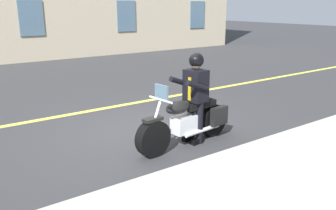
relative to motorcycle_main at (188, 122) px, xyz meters
The scene contains 4 objects.
ground_plane 1.24m from the motorcycle_main, 73.86° to the right, with size 80.00×80.00×0.00m, color #333335.
lane_center_stripe 3.16m from the motorcycle_main, 84.09° to the right, with size 60.00×0.16×0.01m, color #E5DB4C.
motorcycle_main is the anchor object (origin of this frame).
rider_main 0.61m from the motorcycle_main, behind, with size 0.66×0.60×1.74m.
Camera 1 is at (3.62, 6.04, 2.58)m, focal length 37.52 mm.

